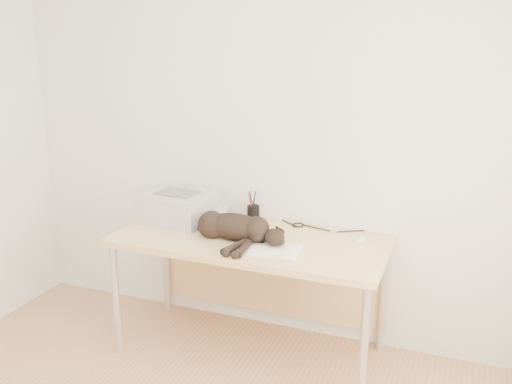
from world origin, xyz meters
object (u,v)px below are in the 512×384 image
at_px(cat, 232,228).
at_px(mug, 220,213).
at_px(mouse, 360,238).
at_px(pen_cup, 253,214).
at_px(desk, 255,254).
at_px(printer, 178,207).

height_order(cat, mug, cat).
bearing_deg(cat, mouse, 23.38).
bearing_deg(mouse, pen_cup, -163.70).
height_order(desk, printer, printer).
height_order(desk, mouse, mouse).
relative_size(mug, mouse, 1.05).
bearing_deg(cat, mug, 128.39).
bearing_deg(printer, mug, 26.15).
distance_m(mug, pen_cup, 0.21).
relative_size(printer, mug, 4.27).
bearing_deg(printer, pen_cup, 18.98).
distance_m(desk, pen_cup, 0.28).
bearing_deg(mug, cat, -54.85).
xyz_separation_m(printer, pen_cup, (0.45, 0.16, -0.04)).
relative_size(cat, mug, 7.17).
xyz_separation_m(desk, mouse, (0.61, 0.11, 0.15)).
height_order(printer, cat, printer).
xyz_separation_m(desk, pen_cup, (-0.09, 0.19, 0.19)).
relative_size(desk, mug, 15.65).
distance_m(desk, printer, 0.58).
bearing_deg(mouse, desk, -146.82).
relative_size(desk, printer, 3.67).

